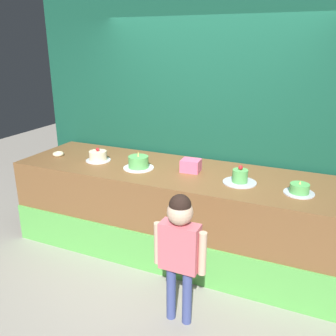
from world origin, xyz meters
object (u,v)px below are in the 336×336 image
object	(u,v)px
pink_box	(191,165)
cake_far_left	(98,156)
child_figure	(180,243)
cake_left	(138,163)
cake_right	(299,189)
cake_center	(240,177)
donut	(58,154)

from	to	relation	value
pink_box	cake_far_left	size ratio (longest dim) A/B	0.69
child_figure	pink_box	distance (m)	1.14
cake_far_left	cake_left	world-z (taller)	cake_left
cake_far_left	cake_right	world-z (taller)	cake_far_left
child_figure	cake_far_left	xyz separation A→B (m)	(-1.41, 0.97, 0.26)
cake_left	cake_center	bearing A→B (deg)	0.92
cake_center	child_figure	bearing A→B (deg)	-103.90
cake_center	cake_right	size ratio (longest dim) A/B	1.19
donut	cake_left	world-z (taller)	cake_left
donut	child_figure	bearing A→B (deg)	-25.59
pink_box	donut	xyz separation A→B (m)	(-1.64, -0.12, -0.04)
pink_box	cake_far_left	distance (m)	1.10
cake_center	cake_right	bearing A→B (deg)	-4.51
child_figure	cake_left	xyz separation A→B (m)	(-0.86, 0.93, 0.27)
cake_left	cake_center	world-z (taller)	cake_left
pink_box	cake_right	bearing A→B (deg)	-8.35
pink_box	cake_center	world-z (taller)	cake_center
child_figure	cake_right	distance (m)	1.22
donut	cake_right	size ratio (longest dim) A/B	0.48
cake_far_left	cake_left	bearing A→B (deg)	-4.57
child_figure	pink_box	size ratio (longest dim) A/B	5.90
pink_box	cake_far_left	world-z (taller)	cake_far_left
donut	cake_left	bearing A→B (deg)	-0.58
cake_far_left	pink_box	bearing A→B (deg)	4.77
donut	cake_left	xyz separation A→B (m)	(1.09, -0.01, 0.04)
donut	cake_center	xyz separation A→B (m)	(2.19, 0.01, 0.03)
child_figure	cake_left	size ratio (longest dim) A/B	3.48
child_figure	cake_center	distance (m)	1.01
cake_far_left	cake_left	size ratio (longest dim) A/B	0.85
cake_center	cake_far_left	bearing A→B (deg)	179.09
pink_box	child_figure	bearing A→B (deg)	-73.51
child_figure	donut	distance (m)	2.18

